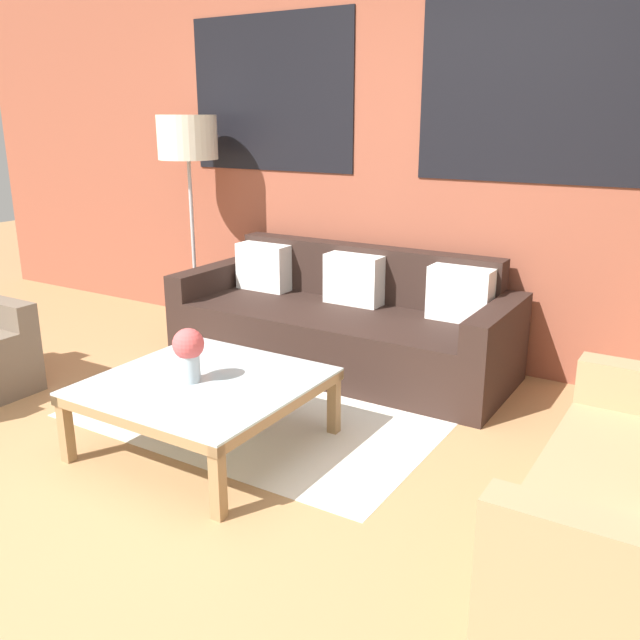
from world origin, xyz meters
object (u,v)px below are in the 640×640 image
at_px(couch_dark, 343,325).
at_px(coffee_table, 204,388).
at_px(floor_lamp, 188,144).
at_px(flower_vase, 189,351).

height_order(couch_dark, coffee_table, couch_dark).
height_order(couch_dark, floor_lamp, floor_lamp).
xyz_separation_m(coffee_table, flower_vase, (-0.05, -0.05, 0.21)).
xyz_separation_m(floor_lamp, flower_vase, (1.34, -1.55, -0.92)).
bearing_deg(couch_dark, flower_vase, -91.75).
xyz_separation_m(couch_dark, coffee_table, (0.00, -1.42, 0.04)).
bearing_deg(couch_dark, floor_lamp, 176.62).
bearing_deg(flower_vase, floor_lamp, 130.89).
bearing_deg(floor_lamp, flower_vase, -49.11).
distance_m(couch_dark, coffee_table, 1.42).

